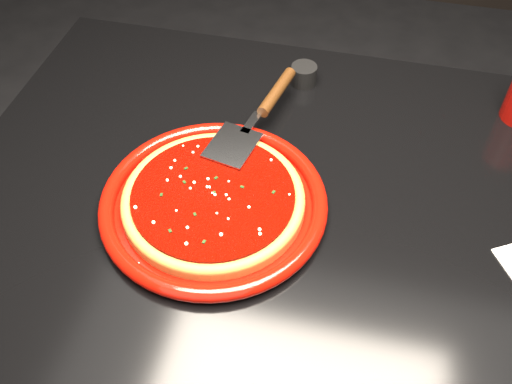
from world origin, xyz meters
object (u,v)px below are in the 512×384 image
table (308,318)px  ramekin (304,75)px  plate (214,203)px  pizza_server (257,115)px

table → ramekin: bearing=106.4°
ramekin → table: bearing=-73.6°
plate → pizza_server: pizza_server is taller
table → pizza_server: 0.46m
pizza_server → table: bearing=-30.6°
plate → ramekin: (0.08, 0.34, 0.01)m
table → ramekin: size_ratio=24.62×
pizza_server → ramekin: bearing=83.8°
pizza_server → plate: bearing=-87.0°
plate → pizza_server: (0.03, 0.18, 0.03)m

